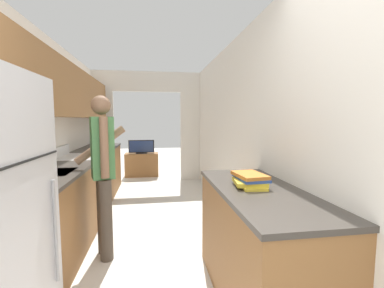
{
  "coord_description": "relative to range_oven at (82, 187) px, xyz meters",
  "views": [
    {
      "loc": [
        0.11,
        -0.79,
        1.43
      ],
      "look_at": [
        0.73,
        3.22,
        1.04
      ],
      "focal_mm": 24.0,
      "sensor_mm": 36.0,
      "label": 1
    }
  ],
  "objects": [
    {
      "name": "wall_left",
      "position": [
        -0.26,
        -0.55,
        1.03
      ],
      "size": [
        0.38,
        7.54,
        2.5
      ],
      "color": "white",
      "rests_on": "ground_plane"
    },
    {
      "name": "tv_cabinet",
      "position": [
        0.72,
        2.75,
        -0.17
      ],
      "size": [
        0.82,
        0.42,
        0.58
      ],
      "color": "brown",
      "rests_on": "ground_plane"
    },
    {
      "name": "range_oven",
      "position": [
        0.0,
        0.0,
        0.0
      ],
      "size": [
        0.66,
        0.76,
        1.05
      ],
      "color": "white",
      "rests_on": "ground_plane"
    },
    {
      "name": "television",
      "position": [
        0.72,
        2.71,
        0.28
      ],
      "size": [
        0.63,
        0.16,
        0.34
      ],
      "color": "black",
      "rests_on": "tv_cabinet"
    },
    {
      "name": "knife",
      "position": [
        -0.01,
        0.67,
        0.46
      ],
      "size": [
        0.13,
        0.32,
        0.02
      ],
      "rotation": [
        0.0,
        0.0,
        0.46
      ],
      "color": "#B7B7BC",
      "rests_on": "counter_left"
    },
    {
      "name": "counter_left",
      "position": [
        -0.01,
        0.07,
        -0.0
      ],
      "size": [
        0.62,
        3.97,
        0.91
      ],
      "color": "brown",
      "rests_on": "ground_plane"
    },
    {
      "name": "wall_far_with_doorway",
      "position": [
        0.9,
        2.18,
        0.97
      ],
      "size": [
        2.81,
        0.06,
        2.5
      ],
      "color": "white",
      "rests_on": "ground_plane"
    },
    {
      "name": "counter_right",
      "position": [
        1.8,
        -1.99,
        -0.01
      ],
      "size": [
        0.62,
        1.47,
        0.91
      ],
      "color": "brown",
      "rests_on": "ground_plane"
    },
    {
      "name": "book_stack",
      "position": [
        1.75,
        -1.91,
        0.5
      ],
      "size": [
        0.26,
        0.33,
        0.1
      ],
      "color": "gold",
      "rests_on": "counter_right"
    },
    {
      "name": "wall_right",
      "position": [
        2.13,
        -1.02,
        0.79
      ],
      "size": [
        0.06,
        7.54,
        2.5
      ],
      "color": "white",
      "rests_on": "ground_plane"
    },
    {
      "name": "person",
      "position": [
        0.5,
        -1.09,
        0.44
      ],
      "size": [
        0.53,
        0.45,
        1.67
      ],
      "rotation": [
        0.0,
        0.0,
        1.88
      ],
      "color": "#4C4238",
      "rests_on": "ground_plane"
    }
  ]
}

